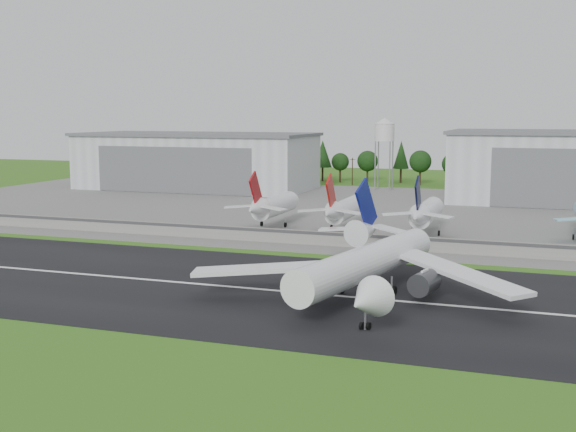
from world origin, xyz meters
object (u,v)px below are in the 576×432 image
at_px(parked_jet_navy, 425,213).
at_px(parked_jet_red_b, 343,209).
at_px(parked_jet_red_a, 272,206).
at_px(main_airliner, 366,271).

bearing_deg(parked_jet_navy, parked_jet_red_b, -179.96).
xyz_separation_m(parked_jet_red_a, parked_jet_navy, (41.68, -0.00, -0.00)).
distance_m(parked_jet_red_b, parked_jet_navy, 21.56).
xyz_separation_m(main_airliner, parked_jet_red_b, (-21.84, 66.95, 1.09)).
xyz_separation_m(main_airliner, parked_jet_red_a, (-41.97, 66.97, 1.18)).
bearing_deg(parked_jet_red_a, parked_jet_navy, -0.00).
bearing_deg(main_airliner, parked_jet_navy, -76.65).
bearing_deg(main_airliner, parked_jet_red_b, -58.82).
distance_m(main_airliner, parked_jet_navy, 66.98).
relative_size(parked_jet_red_a, parked_jet_navy, 1.00).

